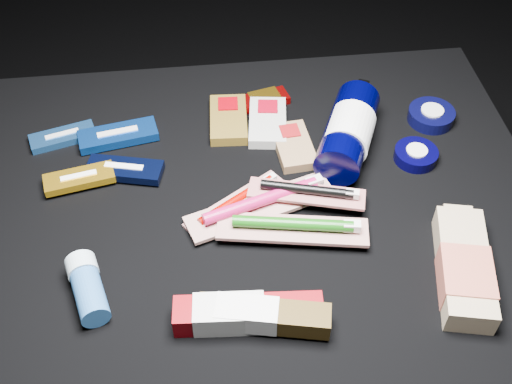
{
  "coord_description": "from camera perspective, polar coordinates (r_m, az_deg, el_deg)",
  "views": [
    {
      "loc": [
        -0.07,
        -0.69,
        1.17
      ],
      "look_at": [
        0.01,
        0.01,
        0.42
      ],
      "focal_mm": 45.0,
      "sensor_mm": 36.0,
      "label": 1
    }
  ],
  "objects": [
    {
      "name": "luna_bar_2",
      "position": [
        1.1,
        -11.61,
        1.97
      ],
      "size": [
        0.13,
        0.08,
        0.02
      ],
      "rotation": [
        0.0,
        0.0,
        -0.25
      ],
      "color": "black",
      "rests_on": "cloth_table"
    },
    {
      "name": "toothbrush_pack_3",
      "position": [
        1.02,
        4.67,
        0.01
      ],
      "size": [
        0.19,
        0.09,
        0.02
      ],
      "rotation": [
        0.0,
        0.0,
        -0.27
      ],
      "color": "#B3A9A6",
      "rests_on": "cloth_table"
    },
    {
      "name": "clif_bar_0",
      "position": [
        1.18,
        -2.47,
        6.62
      ],
      "size": [
        0.07,
        0.13,
        0.02
      ],
      "rotation": [
        0.0,
        0.0,
        -0.06
      ],
      "color": "brown",
      "rests_on": "cloth_table"
    },
    {
      "name": "cloth_table",
      "position": [
        1.19,
        -0.67,
        -7.64
      ],
      "size": [
        0.98,
        0.78,
        0.4
      ],
      "primitive_type": "cube",
      "color": "black",
      "rests_on": "ground"
    },
    {
      "name": "toothpaste_carton_green",
      "position": [
        0.89,
        0.19,
        -10.9
      ],
      "size": [
        0.18,
        0.08,
        0.03
      ],
      "rotation": [
        0.0,
        0.0,
        -0.22
      ],
      "color": "#3F2D0D",
      "rests_on": "cloth_table"
    },
    {
      "name": "clif_bar_1",
      "position": [
        1.17,
        1.04,
        6.37
      ],
      "size": [
        0.08,
        0.13,
        0.02
      ],
      "rotation": [
        0.0,
        0.0,
        -0.14
      ],
      "color": "#B3B4AC",
      "rests_on": "cloth_table"
    },
    {
      "name": "lotion_bottle",
      "position": [
        1.12,
        8.22,
        5.36
      ],
      "size": [
        0.15,
        0.25,
        0.08
      ],
      "rotation": [
        0.0,
        0.0,
        -0.42
      ],
      "color": "black",
      "rests_on": "cloth_table"
    },
    {
      "name": "deodorant_stick",
      "position": [
        0.94,
        -14.75,
        -8.19
      ],
      "size": [
        0.07,
        0.11,
        0.04
      ],
      "rotation": [
        0.0,
        0.0,
        0.28
      ],
      "color": "#295B98",
      "rests_on": "cloth_table"
    },
    {
      "name": "toothbrush_pack_0",
      "position": [
        1.03,
        -1.64,
        -0.87
      ],
      "size": [
        0.18,
        0.14,
        0.02
      ],
      "rotation": [
        0.0,
        0.0,
        0.59
      ],
      "color": "beige",
      "rests_on": "cloth_table"
    },
    {
      "name": "power_bar",
      "position": [
        1.22,
        0.14,
        8.07
      ],
      "size": [
        0.14,
        0.07,
        0.02
      ],
      "rotation": [
        0.0,
        0.0,
        0.24
      ],
      "color": "#880606",
      "rests_on": "cloth_table"
    },
    {
      "name": "clif_bar_2",
      "position": [
        1.13,
        3.3,
        4.26
      ],
      "size": [
        0.07,
        0.12,
        0.02
      ],
      "rotation": [
        0.0,
        0.0,
        0.09
      ],
      "color": "olive",
      "rests_on": "cloth_table"
    },
    {
      "name": "luna_bar_3",
      "position": [
        1.1,
        -15.44,
        1.17
      ],
      "size": [
        0.12,
        0.06,
        0.02
      ],
      "rotation": [
        0.0,
        0.0,
        0.2
      ],
      "color": "gold",
      "rests_on": "cloth_table"
    },
    {
      "name": "luna_bar_0",
      "position": [
        1.19,
        -16.8,
        4.72
      ],
      "size": [
        0.12,
        0.07,
        0.01
      ],
      "rotation": [
        0.0,
        0.0,
        0.27
      ],
      "color": "#235A9F",
      "rests_on": "cloth_table"
    },
    {
      "name": "toothbrush_pack_1",
      "position": [
        1.02,
        0.61,
        -1.0
      ],
      "size": [
        0.25,
        0.13,
        0.03
      ],
      "rotation": [
        0.0,
        0.0,
        0.31
      ],
      "color": "silver",
      "rests_on": "cloth_table"
    },
    {
      "name": "ground",
      "position": [
        1.36,
        -0.59,
        -12.51
      ],
      "size": [
        3.0,
        3.0,
        0.0
      ],
      "primitive_type": "plane",
      "color": "black",
      "rests_on": "ground"
    },
    {
      "name": "cream_tin_lower",
      "position": [
        1.14,
        14.02,
        3.22
      ],
      "size": [
        0.07,
        0.07,
        0.02
      ],
      "rotation": [
        0.0,
        0.0,
        -0.3
      ],
      "color": "black",
      "rests_on": "cloth_table"
    },
    {
      "name": "luna_bar_1",
      "position": [
        1.17,
        -12.15,
        4.95
      ],
      "size": [
        0.14,
        0.08,
        0.02
      ],
      "rotation": [
        0.0,
        0.0,
        0.18
      ],
      "color": "#10419B",
      "rests_on": "cloth_table"
    },
    {
      "name": "bodywash_bottle",
      "position": [
        0.98,
        18.0,
        -6.53
      ],
      "size": [
        0.11,
        0.21,
        0.04
      ],
      "rotation": [
        0.0,
        0.0,
        -0.23
      ],
      "color": "tan",
      "rests_on": "cloth_table"
    },
    {
      "name": "toothpaste_carton_red",
      "position": [
        0.89,
        -1.29,
        -10.79
      ],
      "size": [
        0.21,
        0.06,
        0.04
      ],
      "rotation": [
        0.0,
        0.0,
        -0.07
      ],
      "color": "#760208",
      "rests_on": "cloth_table"
    },
    {
      "name": "cream_tin_upper",
      "position": [
        1.22,
        15.3,
        6.58
      ],
      "size": [
        0.08,
        0.08,
        0.03
      ],
      "rotation": [
        0.0,
        0.0,
        0.14
      ],
      "color": "black",
      "rests_on": "cloth_table"
    },
    {
      "name": "toothbrush_pack_2",
      "position": [
        0.98,
        3.46,
        -3.11
      ],
      "size": [
        0.24,
        0.09,
        0.03
      ],
      "rotation": [
        0.0,
        0.0,
        -0.18
      ],
      "color": "beige",
      "rests_on": "cloth_table"
    }
  ]
}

